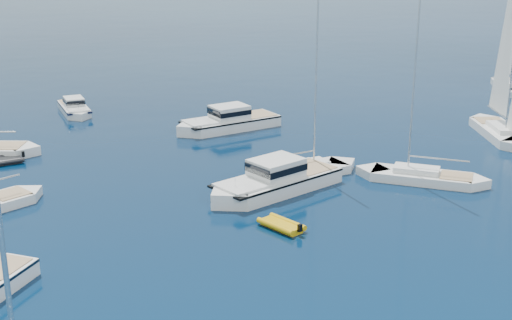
{
  "coord_description": "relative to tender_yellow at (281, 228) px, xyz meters",
  "views": [
    {
      "loc": [
        -12.58,
        -21.84,
        16.95
      ],
      "look_at": [
        -3.55,
        23.34,
        2.2
      ],
      "focal_mm": 48.38,
      "sensor_mm": 36.0,
      "label": 1
    }
  ],
  "objects": [
    {
      "name": "motor_cruiser_distant",
      "position": [
        0.4,
        23.68,
        0.0
      ],
      "size": [
        11.46,
        7.01,
        2.88
      ],
      "primitive_type": null,
      "rotation": [
        0.0,
        0.0,
        1.93
      ],
      "color": "silver",
      "rests_on": "ground"
    },
    {
      "name": "motor_cruiser_horizon",
      "position": [
        -13.95,
        32.95,
        0.0
      ],
      "size": [
        4.12,
        8.25,
        2.08
      ],
      "primitive_type": null,
      "rotation": [
        0.0,
        0.0,
        3.37
      ],
      "color": "silver",
      "rests_on": "ground"
    },
    {
      "name": "sailboat_centre",
      "position": [
        3.8,
        9.26,
        0.0
      ],
      "size": [
        10.49,
        5.66,
        14.95
      ],
      "primitive_type": null,
      "rotation": [
        0.0,
        0.0,
        5.03
      ],
      "color": "silver",
      "rests_on": "ground"
    },
    {
      "name": "motor_cruiser_centre",
      "position": [
        0.95,
        6.45,
        0.0
      ],
      "size": [
        11.79,
        8.72,
        3.03
      ],
      "primitive_type": null,
      "rotation": [
        0.0,
        0.0,
        2.08
      ],
      "color": "silver",
      "rests_on": "ground"
    },
    {
      "name": "sailboat_sails_far",
      "position": [
        35.8,
        34.85,
        0.0
      ],
      "size": [
        6.45,
        11.05,
        15.81
      ],
      "primitive_type": null,
      "rotation": [
        0.0,
        0.0,
        2.78
      ],
      "color": "silver",
      "rests_on": "ground"
    },
    {
      "name": "sailboat_mid_r",
      "position": [
        12.1,
        6.43,
        0.0
      ],
      "size": [
        10.12,
        7.5,
        15.0
      ],
      "primitive_type": null,
      "rotation": [
        0.0,
        0.0,
        1.03
      ],
      "color": "white",
      "rests_on": "ground"
    },
    {
      "name": "sailboat_sails_r",
      "position": [
        24.15,
        16.4,
        0.0
      ],
      "size": [
        4.99,
        12.01,
        17.15
      ],
      "primitive_type": null,
      "rotation": [
        0.0,
        0.0,
        2.97
      ],
      "color": "white",
      "rests_on": "ground"
    },
    {
      "name": "tender_yellow",
      "position": [
        0.0,
        0.0,
        0.0
      ],
      "size": [
        3.12,
        3.54,
        0.95
      ],
      "primitive_type": null,
      "rotation": [
        0.0,
        0.0,
        0.56
      ],
      "color": "gold",
      "rests_on": "ground"
    }
  ]
}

